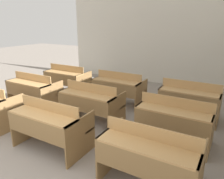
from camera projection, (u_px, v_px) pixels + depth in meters
The scene contains 9 objects.
wall_back at pixel (151, 39), 7.82m from camera, with size 6.65×0.06×3.16m.
bench_front_center at pixel (50, 124), 3.79m from camera, with size 1.30×0.77×0.90m.
bench_front_right at pixel (150, 156), 2.90m from camera, with size 1.30×0.77×0.90m.
bench_second_left at pixel (34, 90), 5.69m from camera, with size 1.30×0.77×0.90m.
bench_second_center at pixel (91, 102), 4.82m from camera, with size 1.30×0.77×0.90m.
bench_second_right at pixel (175, 120), 3.96m from camera, with size 1.30×0.77×0.90m.
bench_third_left at pixel (67, 79), 6.77m from camera, with size 1.30×0.77×0.90m.
bench_third_center at pixel (119, 88), 5.86m from camera, with size 1.30×0.77×0.90m.
bench_third_right at pixel (189, 99), 4.98m from camera, with size 1.30×0.77×0.90m.
Camera 1 is at (2.81, -1.17, 2.18)m, focal length 35.00 mm.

